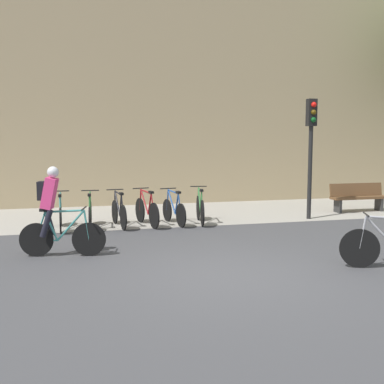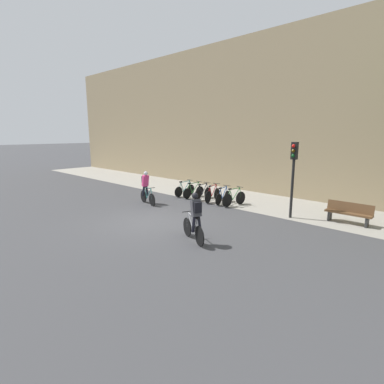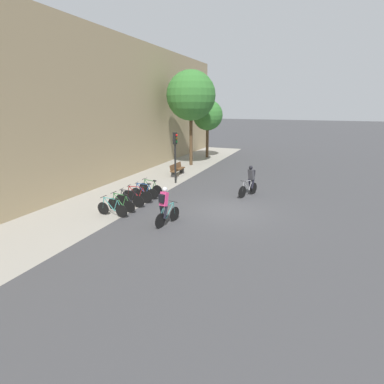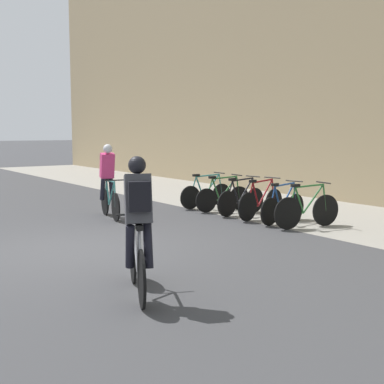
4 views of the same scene
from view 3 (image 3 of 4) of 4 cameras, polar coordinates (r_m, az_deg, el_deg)
name	(u,v)px [view 3 (image 3 of 4)]	position (r m, az deg, el deg)	size (l,w,h in m)	color
ground	(228,211)	(15.28, 6.94, -3.60)	(200.00, 200.00, 0.00)	#3D3D3F
kerb_strip	(117,196)	(18.13, -14.07, -0.76)	(44.00, 4.50, 0.01)	gray
building_facade	(74,110)	(19.02, -21.54, 14.35)	(44.00, 0.60, 9.77)	#9E8966
cyclist_pink	(165,205)	(13.13, -5.17, -2.53)	(1.66, 0.56, 1.77)	black
cyclist_grey	(250,180)	(17.82, 11.02, 2.28)	(1.67, 0.77, 1.79)	black
parked_bike_0	(112,208)	(14.87, -14.96, -3.04)	(0.46, 1.69, 0.95)	black
parked_bike_1	(121,204)	(15.43, -13.33, -2.23)	(0.46, 1.66, 0.95)	black
parked_bike_2	(130,200)	(16.00, -11.82, -1.44)	(0.46, 1.65, 0.95)	black
parked_bike_3	(137,196)	(16.58, -10.41, -0.69)	(0.51, 1.70, 0.97)	black
parked_bike_4	(144,192)	(17.18, -9.10, -0.08)	(0.46, 1.61, 0.95)	black
parked_bike_5	(151,189)	(17.78, -7.89, 0.61)	(0.46, 1.70, 0.98)	black
traffic_light_pole	(175,148)	(20.13, -3.22, 8.29)	(0.26, 0.30, 3.42)	black
bench	(177,169)	(22.78, -2.85, 4.38)	(1.84, 0.44, 0.89)	brown
street_tree_0	(191,96)	(26.37, -0.20, 17.87)	(4.14, 4.14, 7.98)	#4C3823
street_tree_1	(208,115)	(30.36, 3.00, 14.37)	(2.95, 2.95, 5.66)	#4C3823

